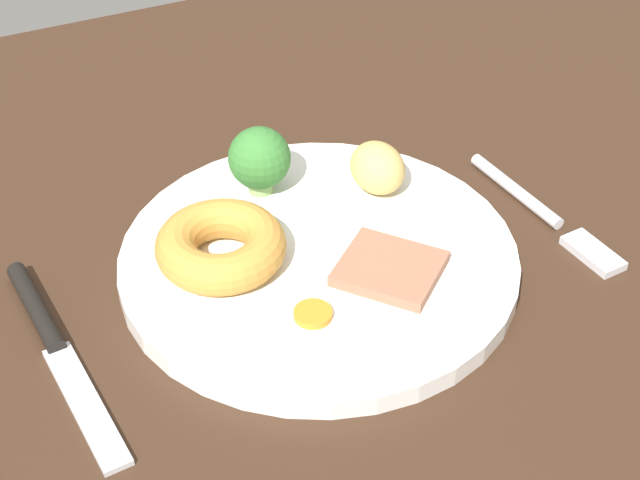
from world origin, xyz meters
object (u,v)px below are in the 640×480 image
(fork, at_px, (546,215))
(knife, at_px, (53,341))
(yorkshire_pudding, at_px, (221,246))
(roast_potato_left, at_px, (377,168))
(carrot_coin_front, at_px, (313,314))
(meat_slice_main, at_px, (390,269))
(broccoli_floret, at_px, (259,159))
(dinner_plate, at_px, (320,260))

(fork, xyz_separation_m, knife, (0.35, -0.03, 0.00))
(yorkshire_pudding, distance_m, roast_potato_left, 0.13)
(roast_potato_left, xyz_separation_m, carrot_coin_front, (0.10, 0.10, -0.02))
(carrot_coin_front, bearing_deg, roast_potato_left, -134.26)
(meat_slice_main, height_order, broccoli_floret, broccoli_floret)
(yorkshire_pudding, relative_size, knife, 0.46)
(yorkshire_pudding, relative_size, carrot_coin_front, 3.56)
(meat_slice_main, bearing_deg, broccoli_floret, -72.02)
(meat_slice_main, bearing_deg, knife, -11.60)
(yorkshire_pudding, bearing_deg, roast_potato_left, -167.68)
(yorkshire_pudding, bearing_deg, dinner_plate, 163.33)
(meat_slice_main, distance_m, yorkshire_pudding, 0.11)
(roast_potato_left, distance_m, carrot_coin_front, 0.14)
(yorkshire_pudding, height_order, roast_potato_left, roast_potato_left)
(fork, bearing_deg, meat_slice_main, -87.45)
(dinner_plate, xyz_separation_m, roast_potato_left, (-0.07, -0.05, 0.02))
(carrot_coin_front, height_order, knife, carrot_coin_front)
(dinner_plate, relative_size, broccoli_floret, 5.27)
(yorkshire_pudding, distance_m, fork, 0.23)
(yorkshire_pudding, height_order, broccoli_floret, broccoli_floret)
(fork, bearing_deg, carrot_coin_front, -85.41)
(carrot_coin_front, height_order, broccoli_floret, broccoli_floret)
(carrot_coin_front, distance_m, broccoli_floret, 0.14)
(knife, bearing_deg, meat_slice_main, 73.65)
(dinner_plate, relative_size, roast_potato_left, 5.81)
(fork, height_order, knife, knife)
(roast_potato_left, distance_m, knife, 0.25)
(dinner_plate, bearing_deg, yorkshire_pudding, -16.67)
(roast_potato_left, bearing_deg, knife, 9.92)
(broccoli_floret, bearing_deg, dinner_plate, 95.74)
(meat_slice_main, height_order, fork, meat_slice_main)
(fork, bearing_deg, yorkshire_pudding, -104.67)
(broccoli_floret, bearing_deg, carrot_coin_front, 80.42)
(knife, bearing_deg, dinner_plate, 84.01)
(roast_potato_left, relative_size, carrot_coin_front, 1.90)
(broccoli_floret, bearing_deg, knife, 24.30)
(fork, distance_m, knife, 0.35)
(yorkshire_pudding, bearing_deg, broccoli_floret, -130.93)
(dinner_plate, xyz_separation_m, yorkshire_pudding, (0.06, -0.02, 0.02))
(dinner_plate, bearing_deg, broccoli_floret, -84.26)
(meat_slice_main, relative_size, fork, 0.41)
(broccoli_floret, relative_size, knife, 0.27)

